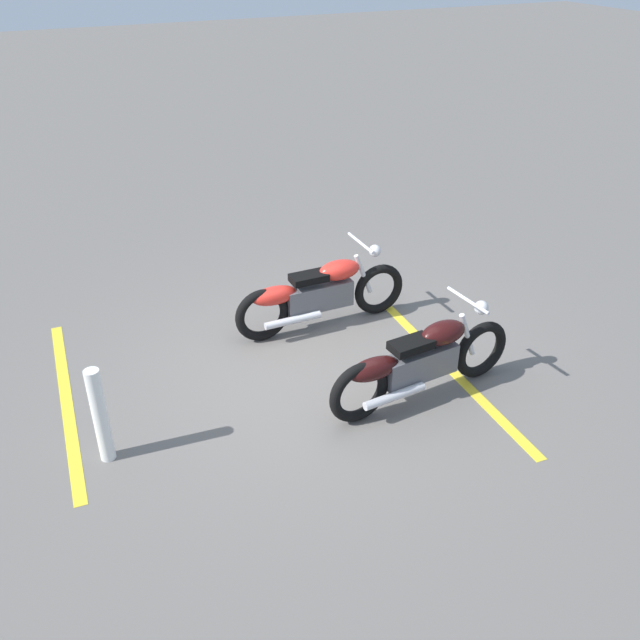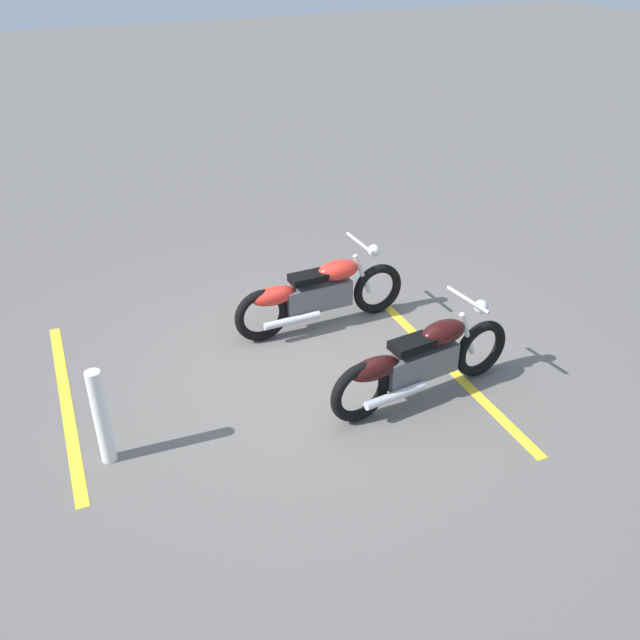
% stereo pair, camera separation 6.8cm
% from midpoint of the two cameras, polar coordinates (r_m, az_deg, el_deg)
% --- Properties ---
extents(ground_plane, '(60.00, 60.00, 0.00)m').
position_cam_midpoint_polar(ground_plane, '(7.63, 0.09, -4.25)').
color(ground_plane, '#66605B').
extents(motorcycle_bright_foreground, '(2.23, 0.62, 1.04)m').
position_cam_midpoint_polar(motorcycle_bright_foreground, '(8.20, 0.10, 2.23)').
color(motorcycle_bright_foreground, black).
rests_on(motorcycle_bright_foreground, ground).
extents(motorcycle_dark_foreground, '(2.23, 0.62, 1.04)m').
position_cam_midpoint_polar(motorcycle_dark_foreground, '(7.03, 8.60, -3.45)').
color(motorcycle_dark_foreground, black).
rests_on(motorcycle_dark_foreground, ground).
extents(bollard_post, '(0.14, 0.14, 0.99)m').
position_cam_midpoint_polar(bollard_post, '(6.49, -17.62, -7.65)').
color(bollard_post, white).
rests_on(bollard_post, ground).
extents(parking_stripe_near, '(0.23, 3.20, 0.01)m').
position_cam_midpoint_polar(parking_stripe_near, '(7.78, 11.16, -4.11)').
color(parking_stripe_near, yellow).
rests_on(parking_stripe_near, ground).
extents(parking_stripe_mid, '(0.23, 3.20, 0.01)m').
position_cam_midpoint_polar(parking_stripe_mid, '(7.64, -20.20, -6.36)').
color(parking_stripe_mid, yellow).
rests_on(parking_stripe_mid, ground).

